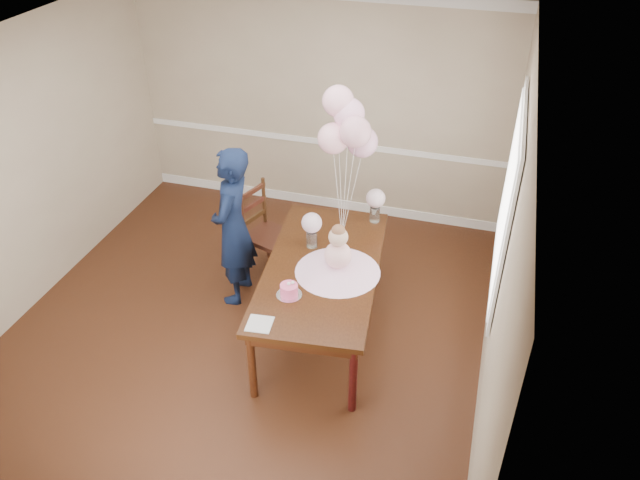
# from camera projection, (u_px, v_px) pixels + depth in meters

# --- Properties ---
(floor) EXTENTS (4.50, 5.00, 0.00)m
(floor) POSITION_uv_depth(u_px,v_px,m) (247.00, 329.00, 6.14)
(floor) COLOR black
(floor) RESTS_ON ground
(ceiling) EXTENTS (4.50, 5.00, 0.02)m
(ceiling) POSITION_uv_depth(u_px,v_px,m) (223.00, 57.00, 4.63)
(ceiling) COLOR white
(ceiling) RESTS_ON wall_back
(wall_back) EXTENTS (4.50, 0.02, 2.70)m
(wall_back) POSITION_uv_depth(u_px,v_px,m) (319.00, 106.00, 7.37)
(wall_back) COLOR tan
(wall_back) RESTS_ON floor
(wall_front) EXTENTS (4.50, 0.02, 2.70)m
(wall_front) POSITION_uv_depth(u_px,v_px,m) (57.00, 441.00, 3.39)
(wall_front) COLOR tan
(wall_front) RESTS_ON floor
(wall_left) EXTENTS (0.02, 5.00, 2.70)m
(wall_left) POSITION_uv_depth(u_px,v_px,m) (17.00, 177.00, 5.91)
(wall_left) COLOR tan
(wall_left) RESTS_ON floor
(wall_right) EXTENTS (0.02, 5.00, 2.70)m
(wall_right) POSITION_uv_depth(u_px,v_px,m) (504.00, 254.00, 4.85)
(wall_right) COLOR tan
(wall_right) RESTS_ON floor
(chair_rail_trim) EXTENTS (4.50, 0.02, 0.07)m
(chair_rail_trim) POSITION_uv_depth(u_px,v_px,m) (318.00, 141.00, 7.61)
(chair_rail_trim) COLOR white
(chair_rail_trim) RESTS_ON wall_back
(baseboard_trim) EXTENTS (4.50, 0.02, 0.12)m
(baseboard_trim) POSITION_uv_depth(u_px,v_px,m) (319.00, 201.00, 8.08)
(baseboard_trim) COLOR white
(baseboard_trim) RESTS_ON floor
(window_frame) EXTENTS (0.02, 1.66, 1.56)m
(window_frame) POSITION_uv_depth(u_px,v_px,m) (508.00, 201.00, 5.14)
(window_frame) COLOR white
(window_frame) RESTS_ON wall_right
(window_blinds) EXTENTS (0.01, 1.50, 1.40)m
(window_blinds) POSITION_uv_depth(u_px,v_px,m) (506.00, 200.00, 5.15)
(window_blinds) COLOR silver
(window_blinds) RESTS_ON wall_right
(dining_table_top) EXTENTS (1.23, 2.14, 0.05)m
(dining_table_top) POSITION_uv_depth(u_px,v_px,m) (322.00, 269.00, 5.72)
(dining_table_top) COLOR black
(dining_table_top) RESTS_ON table_leg_fl
(table_apron) EXTENTS (1.12, 2.03, 0.10)m
(table_apron) POSITION_uv_depth(u_px,v_px,m) (322.00, 275.00, 5.76)
(table_apron) COLOR black
(table_apron) RESTS_ON table_leg_fl
(table_leg_fl) EXTENTS (0.08, 0.08, 0.71)m
(table_leg_fl) POSITION_uv_depth(u_px,v_px,m) (252.00, 366.00, 5.23)
(table_leg_fl) COLOR black
(table_leg_fl) RESTS_ON floor
(table_leg_fr) EXTENTS (0.08, 0.08, 0.71)m
(table_leg_fr) POSITION_uv_depth(u_px,v_px,m) (353.00, 379.00, 5.10)
(table_leg_fr) COLOR black
(table_leg_fr) RESTS_ON floor
(table_leg_bl) EXTENTS (0.08, 0.08, 0.71)m
(table_leg_bl) POSITION_uv_depth(u_px,v_px,m) (298.00, 242.00, 6.76)
(table_leg_bl) COLOR black
(table_leg_bl) RESTS_ON floor
(table_leg_br) EXTENTS (0.08, 0.08, 0.71)m
(table_leg_br) POSITION_uv_depth(u_px,v_px,m) (377.00, 250.00, 6.63)
(table_leg_br) COLOR black
(table_leg_br) RESTS_ON floor
(baby_skirt) EXTENTS (0.85, 0.85, 0.10)m
(baby_skirt) POSITION_uv_depth(u_px,v_px,m) (338.00, 267.00, 5.61)
(baby_skirt) COLOR #FFBBE2
(baby_skirt) RESTS_ON dining_table_top
(baby_torso) EXTENTS (0.24, 0.24, 0.24)m
(baby_torso) POSITION_uv_depth(u_px,v_px,m) (338.00, 255.00, 5.54)
(baby_torso) COLOR #FFA1CF
(baby_torso) RESTS_ON baby_skirt
(baby_head) EXTENTS (0.17, 0.17, 0.17)m
(baby_head) POSITION_uv_depth(u_px,v_px,m) (338.00, 237.00, 5.43)
(baby_head) COLOR #D2A991
(baby_head) RESTS_ON baby_torso
(baby_hair) EXTENTS (0.12, 0.12, 0.12)m
(baby_hair) POSITION_uv_depth(u_px,v_px,m) (338.00, 231.00, 5.39)
(baby_hair) COLOR brown
(baby_hair) RESTS_ON baby_head
(cake_platter) EXTENTS (0.25, 0.25, 0.01)m
(cake_platter) POSITION_uv_depth(u_px,v_px,m) (289.00, 295.00, 5.36)
(cake_platter) COLOR silver
(cake_platter) RESTS_ON dining_table_top
(birthday_cake) EXTENTS (0.17, 0.17, 0.10)m
(birthday_cake) POSITION_uv_depth(u_px,v_px,m) (289.00, 290.00, 5.33)
(birthday_cake) COLOR #FA4F8B
(birthday_cake) RESTS_ON cake_platter
(cake_flower_a) EXTENTS (0.03, 0.03, 0.03)m
(cake_flower_a) POSITION_uv_depth(u_px,v_px,m) (289.00, 284.00, 5.29)
(cake_flower_a) COLOR white
(cake_flower_a) RESTS_ON birthday_cake
(cake_flower_b) EXTENTS (0.03, 0.03, 0.03)m
(cake_flower_b) POSITION_uv_depth(u_px,v_px,m) (293.00, 283.00, 5.30)
(cake_flower_b) COLOR silver
(cake_flower_b) RESTS_ON birthday_cake
(rose_vase_near) EXTENTS (0.11, 0.11, 0.16)m
(rose_vase_near) POSITION_uv_depth(u_px,v_px,m) (312.00, 239.00, 5.93)
(rose_vase_near) COLOR silver
(rose_vase_near) RESTS_ON dining_table_top
(roses_near) EXTENTS (0.19, 0.19, 0.19)m
(roses_near) POSITION_uv_depth(u_px,v_px,m) (312.00, 223.00, 5.83)
(roses_near) COLOR beige
(roses_near) RESTS_ON rose_vase_near
(rose_vase_far) EXTENTS (0.11, 0.11, 0.16)m
(rose_vase_far) POSITION_uv_depth(u_px,v_px,m) (375.00, 214.00, 6.31)
(rose_vase_far) COLOR silver
(rose_vase_far) RESTS_ON dining_table_top
(roses_far) EXTENTS (0.19, 0.19, 0.19)m
(roses_far) POSITION_uv_depth(u_px,v_px,m) (376.00, 198.00, 6.20)
(roses_far) COLOR beige
(roses_far) RESTS_ON rose_vase_far
(napkin) EXTENTS (0.22, 0.22, 0.01)m
(napkin) POSITION_uv_depth(u_px,v_px,m) (260.00, 324.00, 5.05)
(napkin) COLOR silver
(napkin) RESTS_ON dining_table_top
(balloon_weight) EXTENTS (0.04, 0.04, 0.02)m
(balloon_weight) POSITION_uv_depth(u_px,v_px,m) (342.00, 234.00, 6.14)
(balloon_weight) COLOR silver
(balloon_weight) RESTS_ON dining_table_top
(balloon_a) EXTENTS (0.29, 0.29, 0.29)m
(balloon_a) POSITION_uv_depth(u_px,v_px,m) (333.00, 138.00, 5.59)
(balloon_a) COLOR #FCB2C0
(balloon_a) RESTS_ON balloon_ribbon_a
(balloon_b) EXTENTS (0.29, 0.29, 0.29)m
(balloon_b) POSITION_uv_depth(u_px,v_px,m) (355.00, 132.00, 5.46)
(balloon_b) COLOR #E19FB0
(balloon_b) RESTS_ON balloon_ribbon_b
(balloon_c) EXTENTS (0.29, 0.29, 0.29)m
(balloon_c) POSITION_uv_depth(u_px,v_px,m) (349.00, 114.00, 5.54)
(balloon_c) COLOR #FAB1D4
(balloon_c) RESTS_ON balloon_ribbon_c
(balloon_d) EXTENTS (0.29, 0.29, 0.29)m
(balloon_d) POSITION_uv_depth(u_px,v_px,m) (338.00, 101.00, 5.52)
(balloon_d) COLOR #FFB4C7
(balloon_d) RESTS_ON balloon_ribbon_d
(balloon_e) EXTENTS (0.29, 0.29, 0.29)m
(balloon_e) POSITION_uv_depth(u_px,v_px,m) (362.00, 142.00, 5.65)
(balloon_e) COLOR #D99AB9
(balloon_e) RESTS_ON balloon_ribbon_e
(balloon_ribbon_a) EXTENTS (0.09, 0.01, 0.85)m
(balloon_ribbon_a) POSITION_uv_depth(u_px,v_px,m) (338.00, 195.00, 5.91)
(balloon_ribbon_a) COLOR white
(balloon_ribbon_a) RESTS_ON balloon_weight
(balloon_ribbon_b) EXTENTS (0.11, 0.04, 0.95)m
(balloon_ribbon_b) POSITION_uv_depth(u_px,v_px,m) (348.00, 193.00, 5.84)
(balloon_ribbon_b) COLOR white
(balloon_ribbon_b) RESTS_ON balloon_weight
(balloon_ribbon_c) EXTENTS (0.01, 0.10, 1.06)m
(balloon_ribbon_c) POSITION_uv_depth(u_px,v_px,m) (345.00, 184.00, 5.88)
(balloon_ribbon_c) COLOR white
(balloon_ribbon_c) RESTS_ON balloon_weight
(balloon_ribbon_d) EXTENTS (0.10, 0.10, 1.16)m
(balloon_ribbon_d) POSITION_uv_depth(u_px,v_px,m) (340.00, 178.00, 5.87)
(balloon_ribbon_d) COLOR white
(balloon_ribbon_d) RESTS_ON balloon_weight
(balloon_ribbon_e) EXTENTS (0.14, 0.09, 0.79)m
(balloon_ribbon_e) POSITION_uv_depth(u_px,v_px,m) (352.00, 197.00, 5.94)
(balloon_ribbon_e) COLOR silver
(balloon_ribbon_e) RESTS_ON balloon_weight
(dining_chair_seat) EXTENTS (0.55, 0.55, 0.05)m
(dining_chair_seat) POSITION_uv_depth(u_px,v_px,m) (269.00, 236.00, 6.69)
(dining_chair_seat) COLOR #38180F
(dining_chair_seat) RESTS_ON chair_leg_fl
(chair_leg_fl) EXTENTS (0.05, 0.05, 0.43)m
(chair_leg_fl) POSITION_uv_depth(u_px,v_px,m) (247.00, 256.00, 6.79)
(chair_leg_fl) COLOR #35180E
(chair_leg_fl) RESTS_ON floor
(chair_leg_fr) EXTENTS (0.05, 0.05, 0.43)m
(chair_leg_fr) POSITION_uv_depth(u_px,v_px,m) (273.00, 267.00, 6.62)
(chair_leg_fr) COLOR #36180E
(chair_leg_fr) RESTS_ON floor
(chair_leg_bl) EXTENTS (0.05, 0.05, 0.43)m
(chair_leg_bl) POSITION_uv_depth(u_px,v_px,m) (268.00, 241.00, 7.03)
(chair_leg_bl) COLOR #37190F
(chair_leg_bl) RESTS_ON floor
(chair_leg_br) EXTENTS (0.05, 0.05, 0.43)m
(chair_leg_br) POSITION_uv_depth(u_px,v_px,m) (293.00, 252.00, 6.86)
(chair_leg_br) COLOR #3D1F10
(chair_leg_br) RESTS_ON floor
(chair_back_post_l) EXTENTS (0.05, 0.05, 0.56)m
(chair_back_post_l) POSITION_uv_depth(u_px,v_px,m) (242.00, 215.00, 6.51)
(chair_back_post_l) COLOR #3E1E11
(chair_back_post_l) RESTS_ON dining_chair_seat
(chair_back_post_r) EXTENTS (0.05, 0.05, 0.56)m
(chair_back_post_r) POSITION_uv_depth(u_px,v_px,m) (264.00, 201.00, 6.75)
(chair_back_post_r) COLOR #351D0E
(chair_back_post_r) RESTS_ON dining_chair_seat
(chair_slat_low) EXTENTS (0.16, 0.39, 0.05)m
(chair_slat_low) POSITION_uv_depth(u_px,v_px,m) (254.00, 217.00, 6.69)
(chair_slat_low) COLOR #38210F
(chair_slat_low) RESTS_ON dining_chair_seat
(chair_slat_mid) EXTENTS (0.16, 0.39, 0.05)m
(chair_slat_mid) POSITION_uv_depth(u_px,v_px,m) (253.00, 205.00, 6.60)
(chair_slat_mid) COLOR #3A160F
(chair_slat_mid) RESTS_ON dining_chair_seat
(chair_slat_top) EXTENTS (0.16, 0.39, 0.05)m
(chair_slat_top) POSITION_uv_depth(u_px,v_px,m) (252.00, 192.00, 6.52)
(chair_slat_top) COLOR #37180F
(chair_slat_top) RESTS_ON dining_chair_seat
(woman) EXTENTS (0.46, 0.64, 1.68)m
(woman) POSITION_uv_depth(u_px,v_px,m) (233.00, 227.00, 6.12)
(woman) COLOR black
(woman) RESTS_ON floor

